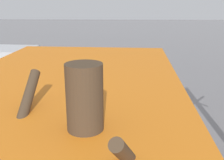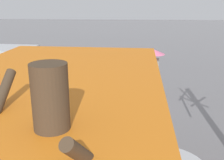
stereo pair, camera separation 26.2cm
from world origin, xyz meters
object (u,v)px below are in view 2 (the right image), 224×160
Objects in this scene: shopping_cart_vendor at (125,87)px; hand_dolly_boxes at (101,87)px; pedestrian_black_side at (98,66)px; pedestrian_white_side at (96,61)px; pedestrian_pink_side at (153,61)px; cargo_van_parked_right at (30,75)px.

shopping_cart_vendor is 1.06m from hand_dolly_boxes.
pedestrian_black_side and pedestrian_white_side have the same top height.
pedestrian_white_side is (1.31, -0.53, 1.00)m from shopping_cart_vendor.
pedestrian_black_side is at bearing 104.22° from pedestrian_white_side.
pedestrian_pink_side is 1.00× the size of pedestrian_white_side.
pedestrian_white_side is at bearing 3.01° from pedestrian_pink_side.
pedestrian_black_side is (0.03, 0.43, 1.06)m from hand_dolly_boxes.
hand_dolly_boxes is 1.18m from pedestrian_white_side.
pedestrian_pink_side is at bearing -167.26° from cargo_van_parked_right.
pedestrian_pink_side is 1.00× the size of pedestrian_black_side.
pedestrian_pink_side is (-1.20, -0.66, 1.02)m from shopping_cart_vendor.
hand_dolly_boxes is (-2.88, -0.57, -0.67)m from cargo_van_parked_right.
cargo_van_parked_right is at bearing 11.15° from hand_dolly_boxes.
cargo_van_parked_right reaches higher than hand_dolly_boxes.
pedestrian_white_side is at bearing -158.58° from cargo_van_parked_right.
pedestrian_pink_side is at bearing -176.99° from pedestrian_white_side.
cargo_van_parked_right is 2.88m from pedestrian_black_side.
cargo_van_parked_right reaches higher than pedestrian_pink_side.
hand_dolly_boxes is at bearing -168.85° from cargo_van_parked_right.
pedestrian_pink_side is at bearing -155.83° from pedestrian_black_side.
shopping_cart_vendor is (-3.93, -0.50, -0.61)m from cargo_van_parked_right.
hand_dolly_boxes is 2.57m from pedestrian_pink_side.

